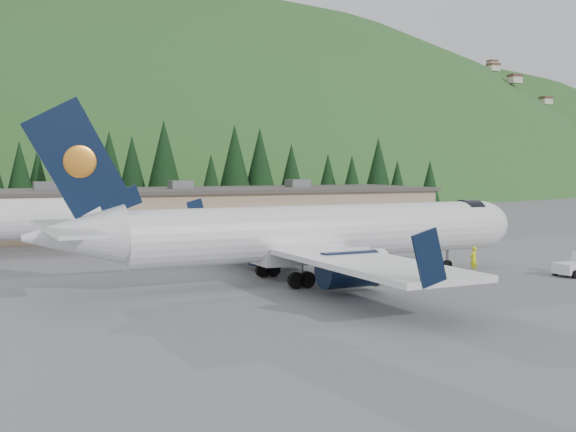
{
  "coord_description": "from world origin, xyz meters",
  "views": [
    {
      "loc": [
        -21.5,
        -44.35,
        7.83
      ],
      "look_at": [
        0.0,
        6.0,
        4.0
      ],
      "focal_mm": 45.0,
      "sensor_mm": 36.0,
      "label": 1
    }
  ],
  "objects": [
    {
      "name": "ground",
      "position": [
        0.0,
        0.0,
        0.0
      ],
      "size": [
        600.0,
        600.0,
        0.0
      ],
      "primitive_type": "plane",
      "color": "slate"
    },
    {
      "name": "airliner",
      "position": [
        -1.04,
        -0.05,
        3.15
      ],
      "size": [
        35.62,
        33.38,
        11.83
      ],
      "rotation": [
        0.0,
        0.0,
        0.05
      ],
      "color": "white",
      "rests_on": "ground"
    },
    {
      "name": "terminal_building",
      "position": [
        -5.01,
        38.0,
        2.62
      ],
      "size": [
        71.0,
        17.0,
        6.1
      ],
      "color": "#9D8167",
      "rests_on": "ground"
    },
    {
      "name": "ramp_worker",
      "position": [
        11.8,
        -1.22,
        0.95
      ],
      "size": [
        0.77,
        0.59,
        1.89
      ],
      "primitive_type": "imported",
      "rotation": [
        0.0,
        0.0,
        3.35
      ],
      "color": "#DBE80F",
      "rests_on": "ground"
    },
    {
      "name": "tree_line",
      "position": [
        -9.97,
        61.55,
        7.4
      ],
      "size": [
        110.89,
        18.65,
        14.11
      ],
      "color": "black",
      "rests_on": "ground"
    },
    {
      "name": "hills",
      "position": [
        53.34,
        207.38,
        -82.8
      ],
      "size": [
        614.0,
        330.0,
        300.0
      ],
      "color": "#274C1D",
      "rests_on": "ground"
    }
  ]
}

